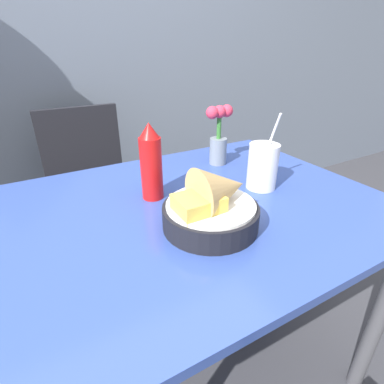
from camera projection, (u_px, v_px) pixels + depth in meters
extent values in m
plane|color=#38383D|center=(187.00, 367.00, 1.17)|extent=(12.00, 12.00, 0.00)
cube|color=slate|center=(73.00, 7.00, 1.51)|extent=(7.00, 0.06, 2.60)
cube|color=#334C9E|center=(185.00, 210.00, 0.85)|extent=(1.16, 0.84, 0.02)
cylinder|color=#4C4C51|center=(380.00, 316.00, 0.96)|extent=(0.05, 0.05, 0.70)
cylinder|color=#4C4C51|center=(10.00, 290.00, 1.07)|extent=(0.05, 0.05, 0.70)
cylinder|color=#4C4C51|center=(242.00, 216.00, 1.52)|extent=(0.05, 0.05, 0.70)
cylinder|color=black|center=(73.00, 264.00, 1.39)|extent=(0.03, 0.03, 0.44)
cylinder|color=black|center=(146.00, 242.00, 1.55)|extent=(0.03, 0.03, 0.44)
cylinder|color=black|center=(61.00, 227.00, 1.67)|extent=(0.03, 0.03, 0.44)
cylinder|color=black|center=(124.00, 211.00, 1.83)|extent=(0.03, 0.03, 0.44)
cube|color=black|center=(96.00, 196.00, 1.50)|extent=(0.40, 0.40, 0.02)
cube|color=black|center=(82.00, 146.00, 1.55)|extent=(0.40, 0.03, 0.40)
cylinder|color=black|center=(210.00, 216.00, 0.74)|extent=(0.24, 0.24, 0.06)
cylinder|color=white|center=(211.00, 205.00, 0.73)|extent=(0.22, 0.22, 0.01)
cone|color=tan|center=(222.00, 189.00, 0.72)|extent=(0.13, 0.13, 0.13)
cube|color=#E5C14C|center=(199.00, 204.00, 0.69)|extent=(0.11, 0.09, 0.04)
cylinder|color=red|center=(151.00, 169.00, 0.86)|extent=(0.06, 0.06, 0.18)
cone|color=red|center=(149.00, 130.00, 0.81)|extent=(0.06, 0.06, 0.04)
cylinder|color=silver|center=(263.00, 166.00, 0.93)|extent=(0.09, 0.09, 0.14)
cylinder|color=black|center=(262.00, 170.00, 0.93)|extent=(0.09, 0.09, 0.12)
cylinder|color=white|center=(268.00, 146.00, 0.90)|extent=(0.01, 0.07, 0.21)
cylinder|color=gray|center=(218.00, 151.00, 1.13)|extent=(0.06, 0.06, 0.10)
cylinder|color=#33722D|center=(219.00, 127.00, 1.08)|extent=(0.02, 0.02, 0.09)
sphere|color=#DB334C|center=(220.00, 112.00, 1.06)|extent=(0.04, 0.04, 0.04)
sphere|color=#DB334C|center=(212.00, 113.00, 1.05)|extent=(0.04, 0.04, 0.04)
sphere|color=#DB334C|center=(227.00, 111.00, 1.07)|extent=(0.04, 0.04, 0.04)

